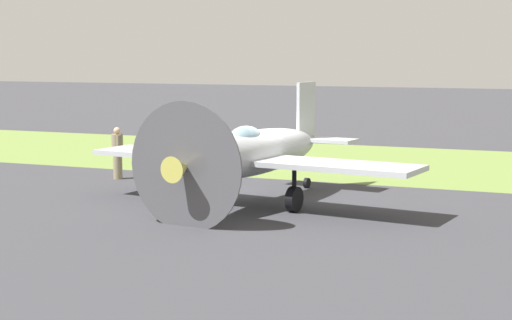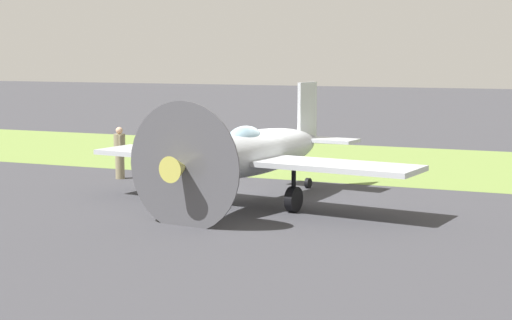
{
  "view_description": "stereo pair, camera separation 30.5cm",
  "coord_description": "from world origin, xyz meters",
  "views": [
    {
      "loc": [
        -8.66,
        21.81,
        4.14
      ],
      "look_at": [
        -0.07,
        0.9,
        1.23
      ],
      "focal_mm": 58.09,
      "sensor_mm": 36.0,
      "label": 1
    },
    {
      "loc": [
        -8.94,
        21.69,
        4.14
      ],
      "look_at": [
        -0.07,
        0.9,
        1.23
      ],
      "focal_mm": 58.09,
      "sensor_mm": 36.0,
      "label": 2
    }
  ],
  "objects": [
    {
      "name": "ground_plane",
      "position": [
        0.0,
        0.0,
        0.0
      ],
      "size": [
        160.0,
        160.0,
        0.0
      ],
      "primitive_type": "plane",
      "color": "#38383D"
    },
    {
      "name": "grass_verge",
      "position": [
        0.0,
        -9.08,
        0.0
      ],
      "size": [
        120.0,
        11.0,
        0.01
      ],
      "primitive_type": "cube",
      "color": "olive",
      "rests_on": "ground"
    },
    {
      "name": "airplane_lead",
      "position": [
        -0.05,
        1.05,
        1.44
      ],
      "size": [
        9.69,
        7.7,
        3.43
      ],
      "rotation": [
        0.0,
        0.0,
        -0.13
      ],
      "color": "#B2B7BC",
      "rests_on": "ground"
    },
    {
      "name": "ground_crew_chief",
      "position": [
        5.95,
        -1.64,
        0.91
      ],
      "size": [
        0.44,
        0.52,
        1.73
      ],
      "rotation": [
        0.0,
        0.0,
        5.39
      ],
      "color": "#847A5B",
      "rests_on": "ground"
    },
    {
      "name": "fuel_drum",
      "position": [
        7.13,
        -6.61,
        0.45
      ],
      "size": [
        0.6,
        0.6,
        0.9
      ],
      "primitive_type": "cylinder",
      "color": "black",
      "rests_on": "ground"
    },
    {
      "name": "runway_marker_cone",
      "position": [
        6.41,
        -4.18,
        0.22
      ],
      "size": [
        0.36,
        0.36,
        0.44
      ],
      "primitive_type": "cone",
      "color": "orange",
      "rests_on": "ground"
    }
  ]
}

